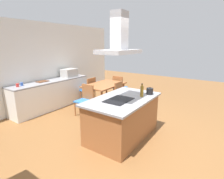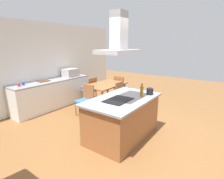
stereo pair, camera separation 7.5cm
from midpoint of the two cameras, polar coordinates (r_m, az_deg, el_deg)
name	(u,v)px [view 2 (the right image)]	position (r m, az deg, el deg)	size (l,w,h in m)	color
ground	(76,120)	(5.04, -11.00, -9.57)	(16.00, 16.00, 0.00)	brown
wall_back	(35,66)	(6.05, -23.23, 6.89)	(7.20, 0.10, 2.70)	white
kitchen_island	(123,117)	(3.98, 3.97, -8.97)	(1.79, 1.06, 0.90)	#995B33
cooktop	(118,100)	(3.67, 2.61, -3.42)	(0.60, 0.44, 0.01)	black
tea_kettle	(150,91)	(4.17, 12.65, -0.59)	(0.21, 0.16, 0.17)	black
olive_oil_bottle	(142,91)	(3.94, 10.14, -0.55)	(0.07, 0.07, 0.30)	olive
back_counter	(53,94)	(6.08, -18.13, -1.29)	(2.66, 0.62, 0.90)	white
countertop_microwave	(71,73)	(6.44, -12.91, 5.31)	(0.50, 0.38, 0.28)	#B2AFAA
coffee_mug_red	(19,85)	(5.45, -27.52, 1.35)	(0.08, 0.08, 0.09)	red
coffee_mug_blue	(23,84)	(5.55, -26.43, 1.67)	(0.08, 0.08, 0.09)	#2D56B2
cutting_board	(44,81)	(5.87, -20.85, 2.54)	(0.34, 0.24, 0.02)	#59331E
dining_table	(105,86)	(5.83, -1.80, 0.98)	(1.40, 0.90, 0.75)	#995B33
chair_facing_island	(122,94)	(5.51, 3.72, -1.58)	(0.42, 0.42, 0.89)	#2D6BB7
chair_at_left_end	(86,98)	(5.20, -7.92, -2.66)	(0.42, 0.42, 0.89)	#2D6BB7
chair_facing_back_wall	(91,88)	(6.28, -6.62, 0.40)	(0.42, 0.42, 0.89)	#2D6BB7
chair_at_right_end	(120,86)	(6.60, 3.04, 1.17)	(0.42, 0.42, 0.89)	#2D6BB7
range_hood	(119,40)	(3.49, 2.85, 15.58)	(0.90, 0.55, 0.78)	#ADADB2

